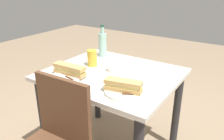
{
  "coord_description": "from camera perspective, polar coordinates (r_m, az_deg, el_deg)",
  "views": [
    {
      "loc": [
        -0.85,
        1.29,
        1.37
      ],
      "look_at": [
        0.0,
        0.0,
        0.74
      ],
      "focal_mm": 36.67,
      "sensor_mm": 36.0,
      "label": 1
    }
  ],
  "objects": [
    {
      "name": "knife_far",
      "position": [
        1.34,
        2.59,
        -5.97
      ],
      "size": [
        0.16,
        0.09,
        0.01
      ],
      "color": "silver",
      "rests_on": "plate_far"
    },
    {
      "name": "knife_near",
      "position": [
        1.6,
        -11.43,
        -1.58
      ],
      "size": [
        0.18,
        0.04,
        0.01
      ],
      "color": "silver",
      "rests_on": "plate_near"
    },
    {
      "name": "baguette_sandwich_near",
      "position": [
        1.63,
        -10.55,
        0.14
      ],
      "size": [
        0.25,
        0.08,
        0.07
      ],
      "color": "tan",
      "rests_on": "plate_near"
    },
    {
      "name": "plate_near",
      "position": [
        1.64,
        -10.45,
        -1.2
      ],
      "size": [
        0.23,
        0.23,
        0.01
      ],
      "primitive_type": "cylinder",
      "color": "white",
      "rests_on": "dining_table"
    },
    {
      "name": "olive_bowl",
      "position": [
        1.71,
        0.14,
        0.35
      ],
      "size": [
        0.09,
        0.09,
        0.03
      ],
      "primitive_type": "cylinder",
      "color": "silver",
      "rests_on": "dining_table"
    },
    {
      "name": "beer_glass",
      "position": [
        1.79,
        -4.98,
        3.0
      ],
      "size": [
        0.08,
        0.08,
        0.13
      ],
      "primitive_type": "cylinder",
      "color": "gold",
      "rests_on": "dining_table"
    },
    {
      "name": "water_bottle",
      "position": [
        1.99,
        -2.36,
        6.43
      ],
      "size": [
        0.07,
        0.07,
        0.28
      ],
      "color": "#99C6B7",
      "rests_on": "dining_table"
    },
    {
      "name": "baguette_sandwich_far",
      "position": [
        1.37,
        2.81,
        -3.87
      ],
      "size": [
        0.24,
        0.12,
        0.07
      ],
      "color": "tan",
      "rests_on": "plate_far"
    },
    {
      "name": "dining_table",
      "position": [
        1.73,
        0.0,
        -4.47
      ],
      "size": [
        0.93,
        0.81,
        0.72
      ],
      "color": "beige",
      "rests_on": "ground"
    },
    {
      "name": "plate_far",
      "position": [
        1.39,
        2.78,
        -5.41
      ],
      "size": [
        0.23,
        0.23,
        0.01
      ],
      "primitive_type": "cylinder",
      "color": "silver",
      "rests_on": "dining_table"
    }
  ]
}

